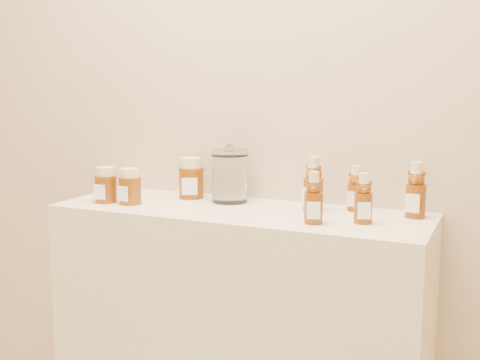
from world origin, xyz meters
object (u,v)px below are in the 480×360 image
at_px(display_table, 239,343).
at_px(honey_jar_left, 106,185).
at_px(bear_bottle_back_left, 313,180).
at_px(glass_canister, 230,174).
at_px(bear_bottle_front_left, 314,194).

height_order(display_table, honey_jar_left, honey_jar_left).
height_order(bear_bottle_back_left, honey_jar_left, bear_bottle_back_left).
height_order(bear_bottle_back_left, glass_canister, bear_bottle_back_left).
xyz_separation_m(honey_jar_left, glass_canister, (0.38, 0.17, 0.04)).
distance_m(bear_bottle_front_left, honey_jar_left, 0.73).
bearing_deg(honey_jar_left, bear_bottle_back_left, 10.50).
distance_m(bear_bottle_back_left, honey_jar_left, 0.70).
bearing_deg(glass_canister, display_table, -51.58).
distance_m(bear_bottle_back_left, bear_bottle_front_left, 0.17).
relative_size(display_table, bear_bottle_back_left, 6.18).
xyz_separation_m(display_table, bear_bottle_back_left, (0.22, 0.07, 0.55)).
bearing_deg(glass_canister, honey_jar_left, -155.36).
height_order(display_table, bear_bottle_front_left, bear_bottle_front_left).
bearing_deg(display_table, glass_canister, 128.42).
distance_m(bear_bottle_back_left, glass_canister, 0.30).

